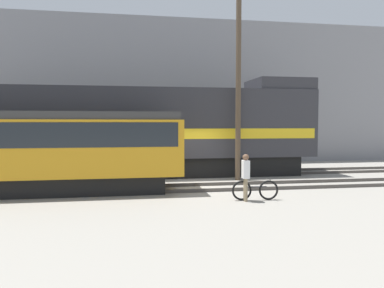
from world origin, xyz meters
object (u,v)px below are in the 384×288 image
Objects in this scene: streetcar at (28,147)px; bicycle at (255,190)px; freight_locomotive at (129,131)px; utility_pole_center at (238,88)px; person at (246,173)px.

bicycle is (8.13, -2.52, -1.44)m from streetcar.
freight_locomotive is at bearing 47.67° from streetcar.
streetcar is at bearing -166.76° from utility_pole_center.
freight_locomotive is 11.72× the size of person.
utility_pole_center reaches higher than streetcar.
freight_locomotive is at bearing 120.04° from person.
utility_pole_center is at bearing 76.58° from person.
person is 0.19× the size of utility_pole_center.
person is (3.94, -6.80, -1.34)m from freight_locomotive.
freight_locomotive is 2.22× the size of utility_pole_center.
bicycle is 0.19× the size of utility_pole_center.
freight_locomotive is 7.97m from person.
bicycle is at bearing 16.65° from person.
freight_locomotive is 11.60× the size of bicycle.
person is at bearing -18.81° from streetcar.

